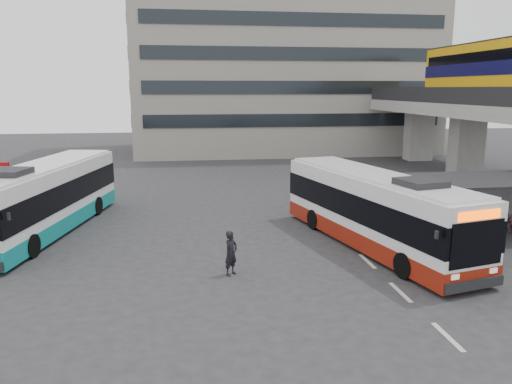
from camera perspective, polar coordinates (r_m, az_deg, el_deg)
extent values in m
plane|color=#28282B|center=(19.06, 5.48, -8.25)|extent=(120.00, 120.00, 0.00)
cube|color=gray|center=(41.52, 22.91, 5.02)|extent=(2.20, 1.60, 4.60)
cube|color=gray|center=(48.52, 18.08, 6.20)|extent=(2.20, 1.60, 4.60)
cube|color=black|center=(34.24, 23.11, 10.07)|extent=(0.35, 32.00, 1.10)
cylinder|color=#595B60|center=(24.18, 11.43, -1.15)|extent=(0.12, 0.12, 2.40)
cylinder|color=#595B60|center=(20.92, 14.69, -3.32)|extent=(0.12, 0.12, 2.40)
cube|color=black|center=(24.41, 23.67, 1.27)|extent=(10.00, 4.00, 0.12)
imported|color=black|center=(23.02, 14.72, -3.88)|extent=(1.71, 0.60, 0.90)
imported|color=black|center=(23.55, 17.73, -3.59)|extent=(1.66, 0.47, 1.00)
imported|color=black|center=(24.16, 20.57, -3.52)|extent=(1.71, 0.60, 0.90)
imported|color=black|center=(24.81, 23.29, -3.23)|extent=(1.66, 0.47, 1.00)
imported|color=#350C0F|center=(25.54, 25.84, -3.16)|extent=(1.71, 0.60, 0.90)
cube|color=gray|center=(54.71, 2.95, 18.03)|extent=(30.00, 15.00, 25.00)
cube|color=beige|center=(14.77, 21.06, -15.17)|extent=(0.15, 1.60, 0.01)
cube|color=beige|center=(17.19, 16.17, -10.94)|extent=(0.15, 1.60, 0.01)
cube|color=beige|center=(19.77, 12.61, -7.72)|extent=(0.15, 1.60, 0.01)
cube|color=white|center=(21.31, 13.30, -1.60)|extent=(4.86, 11.40, 2.56)
cube|color=maroon|center=(21.60, 13.15, -4.66)|extent=(4.91, 11.45, 0.70)
cube|color=black|center=(21.28, 13.32, -1.30)|extent=(4.92, 11.44, 1.07)
cube|color=#FF4D00|center=(16.94, 24.16, -2.44)|extent=(1.63, 0.46, 0.28)
cube|color=black|center=(18.84, 18.30, 1.00)|extent=(1.73, 1.77, 0.26)
cylinder|color=black|center=(18.26, 16.61, -8.06)|extent=(0.48, 0.97, 0.93)
cylinder|color=black|center=(24.72, 11.20, -2.62)|extent=(0.48, 0.97, 0.93)
cube|color=white|center=(24.78, -22.97, -0.30)|extent=(4.66, 11.62, 2.61)
cube|color=#0D7B7B|center=(25.04, -22.75, -3.00)|extent=(4.71, 11.67, 0.71)
cube|color=black|center=(24.76, -22.99, -0.03)|extent=(4.73, 11.66, 1.09)
cube|color=black|center=(22.07, -26.52, 2.01)|extent=(1.73, 1.78, 0.27)
cylinder|color=black|center=(27.43, -17.73, -1.51)|extent=(0.47, 0.99, 0.95)
imported|color=black|center=(17.74, -2.87, -7.00)|extent=(0.68, 0.69, 1.61)
cube|color=#9F090C|center=(28.97, -26.71, 0.33)|extent=(0.57, 0.21, 2.79)
cube|color=white|center=(28.85, -26.84, 1.74)|extent=(0.60, 0.09, 0.56)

